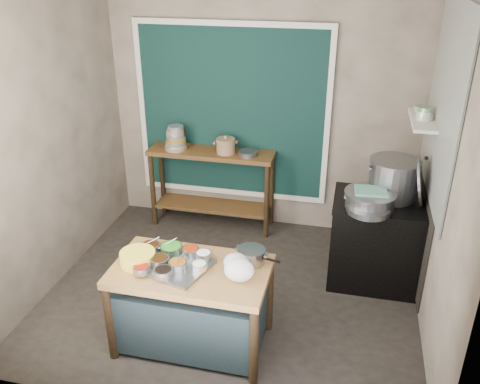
% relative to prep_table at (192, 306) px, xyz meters
% --- Properties ---
extents(floor, '(3.50, 3.00, 0.02)m').
position_rel_prep_table_xyz_m(floor, '(0.14, 0.75, -0.39)').
color(floor, '#2B2621').
rests_on(floor, ground).
extents(back_wall, '(3.50, 0.02, 2.80)m').
position_rel_prep_table_xyz_m(back_wall, '(0.14, 2.26, 1.02)').
color(back_wall, gray).
rests_on(back_wall, floor).
extents(left_wall, '(0.02, 3.00, 2.80)m').
position_rel_prep_table_xyz_m(left_wall, '(-1.62, 0.75, 1.02)').
color(left_wall, gray).
rests_on(left_wall, floor).
extents(right_wall, '(0.02, 3.00, 2.80)m').
position_rel_prep_table_xyz_m(right_wall, '(1.90, 0.75, 1.02)').
color(right_wall, gray).
rests_on(right_wall, floor).
extents(curtain_panel, '(2.10, 0.02, 1.90)m').
position_rel_prep_table_xyz_m(curtain_panel, '(-0.21, 2.22, 0.98)').
color(curtain_panel, black).
rests_on(curtain_panel, back_wall).
extents(curtain_frame, '(2.22, 0.03, 2.02)m').
position_rel_prep_table_xyz_m(curtain_frame, '(-0.21, 2.21, 0.98)').
color(curtain_frame, beige).
rests_on(curtain_frame, back_wall).
extents(tile_panel, '(0.02, 1.70, 1.70)m').
position_rel_prep_table_xyz_m(tile_panel, '(1.88, 1.30, 1.48)').
color(tile_panel, '#B2B2AA').
rests_on(tile_panel, right_wall).
extents(soot_patch, '(0.01, 1.30, 1.30)m').
position_rel_prep_table_xyz_m(soot_patch, '(1.88, 1.40, 0.32)').
color(soot_patch, black).
rests_on(soot_patch, right_wall).
extents(wall_shelf, '(0.22, 0.70, 0.03)m').
position_rel_prep_table_xyz_m(wall_shelf, '(1.77, 1.60, 1.23)').
color(wall_shelf, beige).
rests_on(wall_shelf, right_wall).
extents(prep_table, '(1.26, 0.73, 0.75)m').
position_rel_prep_table_xyz_m(prep_table, '(0.00, 0.00, 0.00)').
color(prep_table, olive).
rests_on(prep_table, floor).
extents(back_counter, '(1.45, 0.40, 0.95)m').
position_rel_prep_table_xyz_m(back_counter, '(-0.41, 2.03, 0.10)').
color(back_counter, '#503317').
rests_on(back_counter, floor).
extents(stove_block, '(0.90, 0.68, 0.85)m').
position_rel_prep_table_xyz_m(stove_block, '(1.49, 1.30, 0.05)').
color(stove_block, black).
rests_on(stove_block, floor).
extents(stove_top, '(0.92, 0.69, 0.03)m').
position_rel_prep_table_xyz_m(stove_top, '(1.49, 1.30, 0.49)').
color(stove_top, black).
rests_on(stove_top, stove_block).
extents(condiment_tray, '(0.71, 0.59, 0.03)m').
position_rel_prep_table_xyz_m(condiment_tray, '(-0.17, -0.00, 0.39)').
color(condiment_tray, gray).
rests_on(condiment_tray, prep_table).
extents(condiment_bowls, '(0.63, 0.48, 0.07)m').
position_rel_prep_table_xyz_m(condiment_bowls, '(-0.20, 0.01, 0.43)').
color(condiment_bowls, gray).
rests_on(condiment_bowls, condiment_tray).
extents(yellow_basin, '(0.35, 0.35, 0.11)m').
position_rel_prep_table_xyz_m(yellow_basin, '(-0.43, -0.03, 0.43)').
color(yellow_basin, yellow).
rests_on(yellow_basin, prep_table).
extents(saucepan, '(0.28, 0.28, 0.13)m').
position_rel_prep_table_xyz_m(saucepan, '(0.45, 0.19, 0.44)').
color(saucepan, gray).
rests_on(saucepan, prep_table).
extents(plastic_bag_a, '(0.29, 0.27, 0.17)m').
position_rel_prep_table_xyz_m(plastic_bag_a, '(0.41, -0.06, 0.46)').
color(plastic_bag_a, white).
rests_on(plastic_bag_a, prep_table).
extents(plastic_bag_b, '(0.24, 0.22, 0.15)m').
position_rel_prep_table_xyz_m(plastic_bag_b, '(0.36, 0.05, 0.45)').
color(plastic_bag_b, white).
rests_on(plastic_bag_b, prep_table).
extents(bowl_stack, '(0.25, 0.25, 0.28)m').
position_rel_prep_table_xyz_m(bowl_stack, '(-0.81, 1.99, 0.70)').
color(bowl_stack, tan).
rests_on(bowl_stack, back_counter).
extents(utensil_cup, '(0.15, 0.15, 0.08)m').
position_rel_prep_table_xyz_m(utensil_cup, '(-0.74, 2.05, 0.61)').
color(utensil_cup, gray).
rests_on(utensil_cup, back_counter).
extents(ceramic_crock, '(0.29, 0.29, 0.15)m').
position_rel_prep_table_xyz_m(ceramic_crock, '(-0.22, 2.00, 0.65)').
color(ceramic_crock, '#8B6B4C').
rests_on(ceramic_crock, back_counter).
extents(wide_bowl, '(0.26, 0.26, 0.05)m').
position_rel_prep_table_xyz_m(wide_bowl, '(0.04, 1.98, 0.60)').
color(wide_bowl, gray).
rests_on(wide_bowl, back_counter).
extents(stock_pot, '(0.64, 0.64, 0.38)m').
position_rel_prep_table_xyz_m(stock_pot, '(1.57, 1.40, 0.70)').
color(stock_pot, gray).
rests_on(stock_pot, stove_top).
extents(pot_lid, '(0.18, 0.49, 0.47)m').
position_rel_prep_table_xyz_m(pot_lid, '(1.80, 1.32, 0.74)').
color(pot_lid, gray).
rests_on(pot_lid, stove_top).
extents(steamer, '(0.63, 0.63, 0.16)m').
position_rel_prep_table_xyz_m(steamer, '(1.36, 1.14, 0.58)').
color(steamer, gray).
rests_on(steamer, stove_top).
extents(green_cloth, '(0.30, 0.24, 0.02)m').
position_rel_prep_table_xyz_m(green_cloth, '(1.36, 1.14, 0.67)').
color(green_cloth, '#5AA07E').
rests_on(green_cloth, steamer).
extents(shallow_pan, '(0.48, 0.48, 0.05)m').
position_rel_prep_table_xyz_m(shallow_pan, '(1.36, 1.04, 0.53)').
color(shallow_pan, gray).
rests_on(shallow_pan, stove_top).
extents(shelf_bowl_stack, '(0.15, 0.15, 0.12)m').
position_rel_prep_table_xyz_m(shelf_bowl_stack, '(1.77, 1.58, 1.30)').
color(shelf_bowl_stack, silver).
rests_on(shelf_bowl_stack, wall_shelf).
extents(shelf_bowl_green, '(0.18, 0.18, 0.05)m').
position_rel_prep_table_xyz_m(shelf_bowl_green, '(1.77, 1.85, 1.27)').
color(shelf_bowl_green, gray).
rests_on(shelf_bowl_green, wall_shelf).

